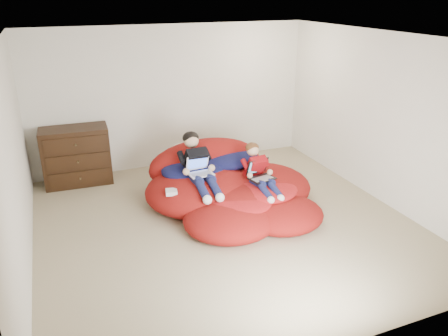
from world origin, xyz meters
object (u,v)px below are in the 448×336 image
at_px(younger_boy, 259,169).
at_px(laptop_white, 199,169).
at_px(older_boy, 198,163).
at_px(laptop_black, 260,173).
at_px(dresser, 77,156).
at_px(beanbag_pile, 228,188).

distance_m(younger_boy, laptop_white, 0.86).
relative_size(younger_boy, laptop_white, 2.62).
bearing_deg(older_boy, laptop_black, -25.60).
bearing_deg(dresser, laptop_white, -45.95).
height_order(laptop_white, laptop_black, laptop_white).
bearing_deg(dresser, younger_boy, -38.46).
relative_size(dresser, older_boy, 0.96).
distance_m(dresser, beanbag_pile, 2.63).
height_order(dresser, beanbag_pile, dresser).
distance_m(dresser, younger_boy, 3.08).
bearing_deg(younger_boy, dresser, 141.54).
relative_size(older_boy, laptop_white, 3.18).
xyz_separation_m(younger_boy, laptop_black, (-0.00, -0.04, -0.04)).
xyz_separation_m(older_boy, laptop_black, (0.82, -0.39, -0.13)).
bearing_deg(older_boy, laptop_white, -90.00).
xyz_separation_m(beanbag_pile, older_boy, (-0.45, 0.09, 0.44)).
bearing_deg(beanbag_pile, laptop_black, -39.26).
relative_size(younger_boy, laptop_black, 2.32).
bearing_deg(dresser, older_boy, -44.53).
bearing_deg(laptop_black, laptop_white, 159.07).
bearing_deg(laptop_white, dresser, 134.05).
bearing_deg(beanbag_pile, dresser, 140.96).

